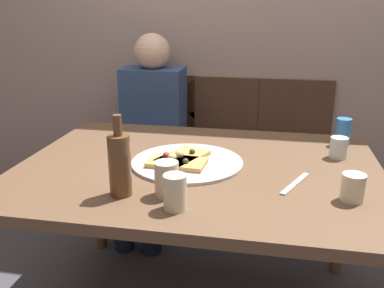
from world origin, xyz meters
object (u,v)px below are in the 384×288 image
object	(u,v)px
tumbler_near	(167,179)
chair_middle	(220,143)
pizza_slice_last	(176,162)
pizza_slice_extra	(182,157)
wine_bottle	(120,164)
tumbler_far	(175,192)
short_glass	(339,148)
soda_can	(343,132)
dining_table	(198,182)
pizza_tray	(187,162)
chair_left	(157,139)
guest_in_sweater	(150,126)
table_knife	(295,184)
wine_glass	(353,188)
chair_right	(293,148)

from	to	relation	value
tumbler_near	chair_middle	xyz separation A→B (m)	(0.02, 1.21, -0.27)
pizza_slice_last	chair_middle	xyz separation A→B (m)	(0.05, 0.96, -0.23)
pizza_slice_extra	wine_bottle	size ratio (longest dim) A/B	0.93
pizza_slice_extra	tumbler_far	world-z (taller)	tumbler_far
short_glass	soda_can	size ratio (longest dim) A/B	0.72
tumbler_near	soda_can	size ratio (longest dim) A/B	0.95
dining_table	pizza_tray	size ratio (longest dim) A/B	3.19
dining_table	wine_bottle	world-z (taller)	wine_bottle
short_glass	chair_left	distance (m)	1.24
dining_table	guest_in_sweater	world-z (taller)	guest_in_sweater
pizza_slice_last	chair_left	bearing A→B (deg)	109.79
pizza_slice_extra	tumbler_near	size ratio (longest dim) A/B	2.18
pizza_slice_last	short_glass	size ratio (longest dim) A/B	2.62
pizza_tray	table_knife	size ratio (longest dim) A/B	2.01
short_glass	chair_middle	xyz separation A→B (m)	(-0.58, 0.73, -0.25)
pizza_tray	guest_in_sweater	size ratio (longest dim) A/B	0.38
pizza_tray	pizza_slice_last	size ratio (longest dim) A/B	1.93
tumbler_far	short_glass	bearing A→B (deg)	45.94
chair_left	dining_table	bearing A→B (deg)	114.74
soda_can	wine_glass	bearing A→B (deg)	-94.80
tumbler_far	chair_middle	size ratio (longest dim) A/B	0.13
pizza_slice_extra	wine_glass	size ratio (longest dim) A/B	2.79
pizza_tray	chair_middle	world-z (taller)	chair_middle
wine_bottle	pizza_tray	bearing A→B (deg)	63.64
pizza_slice_last	short_glass	world-z (taller)	short_glass
tumbler_far	guest_in_sweater	bearing A→B (deg)	110.04
wine_bottle	chair_right	world-z (taller)	wine_bottle
pizza_slice_extra	tumbler_far	distance (m)	0.40
pizza_slice_extra	wine_glass	distance (m)	0.65
short_glass	chair_middle	bearing A→B (deg)	128.40
pizza_slice_extra	chair_right	bearing A→B (deg)	62.10
pizza_slice_last	chair_left	size ratio (longest dim) A/B	0.25
pizza_slice_last	pizza_slice_extra	distance (m)	0.06
wine_bottle	soda_can	xyz separation A→B (m)	(0.79, 0.68, -0.05)
table_knife	tumbler_near	bearing A→B (deg)	136.31
pizza_slice_last	guest_in_sweater	world-z (taller)	guest_in_sweater
tumbler_far	soda_can	distance (m)	0.96
pizza_slice_last	soda_can	xyz separation A→B (m)	(0.67, 0.41, 0.04)
tumbler_near	chair_middle	distance (m)	1.24
pizza_tray	wine_bottle	xyz separation A→B (m)	(-0.16, -0.32, 0.10)
pizza_slice_extra	chair_right	distance (m)	1.05
dining_table	guest_in_sweater	distance (m)	0.88
pizza_slice_last	guest_in_sweater	size ratio (longest dim) A/B	0.20
wine_glass	chair_left	distance (m)	1.52
table_knife	chair_middle	size ratio (longest dim) A/B	0.24
tumbler_far	table_knife	bearing A→B (deg)	35.15
wine_bottle	chair_right	bearing A→B (deg)	63.54
pizza_tray	pizza_slice_last	distance (m)	0.06
table_knife	chair_left	xyz separation A→B (m)	(-0.79, 1.04, -0.21)
tumbler_near	table_knife	world-z (taller)	tumbler_near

